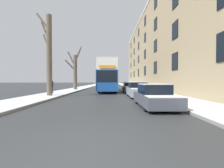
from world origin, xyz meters
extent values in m
plane|color=#303335|center=(0.00, 0.00, 0.00)|extent=(320.00, 320.00, 0.00)
cube|color=gray|center=(-5.73, 53.00, 0.07)|extent=(3.12, 130.00, 0.13)
cube|color=silver|center=(-5.73, 53.00, 0.15)|extent=(3.09, 130.00, 0.03)
cube|color=gray|center=(5.73, 53.00, 0.07)|extent=(3.12, 130.00, 0.13)
cube|color=silver|center=(5.73, 53.00, 0.15)|extent=(3.09, 130.00, 0.03)
cube|color=tan|center=(11.78, 26.28, 8.12)|extent=(9.00, 54.98, 16.25)
cube|color=black|center=(7.25, 12.45, 3.57)|extent=(0.08, 1.40, 1.80)
cube|color=black|center=(7.25, 19.37, 3.57)|extent=(0.08, 1.40, 1.80)
cube|color=black|center=(7.25, 26.28, 3.57)|extent=(0.08, 1.40, 1.80)
cube|color=black|center=(7.25, 33.19, 3.57)|extent=(0.08, 1.40, 1.80)
cube|color=black|center=(7.25, 40.10, 3.57)|extent=(0.08, 1.40, 1.80)
cube|color=black|center=(7.25, 47.01, 3.57)|extent=(0.08, 1.40, 1.80)
cube|color=black|center=(7.25, 12.45, 6.82)|extent=(0.08, 1.40, 1.80)
cube|color=black|center=(7.25, 19.37, 6.82)|extent=(0.08, 1.40, 1.80)
cube|color=black|center=(7.25, 26.28, 6.82)|extent=(0.08, 1.40, 1.80)
cube|color=black|center=(7.25, 33.19, 6.82)|extent=(0.08, 1.40, 1.80)
cube|color=black|center=(7.25, 40.10, 6.82)|extent=(0.08, 1.40, 1.80)
cube|color=black|center=(7.25, 47.01, 6.82)|extent=(0.08, 1.40, 1.80)
cube|color=black|center=(7.25, 19.37, 10.07)|extent=(0.08, 1.40, 1.80)
cube|color=black|center=(7.25, 26.28, 10.07)|extent=(0.08, 1.40, 1.80)
cube|color=black|center=(7.25, 33.19, 10.07)|extent=(0.08, 1.40, 1.80)
cube|color=black|center=(7.25, 40.10, 10.07)|extent=(0.08, 1.40, 1.80)
cube|color=black|center=(7.25, 47.01, 10.07)|extent=(0.08, 1.40, 1.80)
cube|color=black|center=(7.25, 19.37, 13.32)|extent=(0.08, 1.40, 1.80)
cube|color=black|center=(7.25, 26.28, 13.32)|extent=(0.08, 1.40, 1.80)
cube|color=black|center=(7.25, 33.19, 13.32)|extent=(0.08, 1.40, 1.80)
cube|color=black|center=(7.25, 40.10, 13.32)|extent=(0.08, 1.40, 1.80)
cube|color=black|center=(7.25, 47.01, 13.32)|extent=(0.08, 1.40, 1.80)
cube|color=beige|center=(7.24, 26.28, 15.73)|extent=(0.12, 53.88, 0.44)
cylinder|color=brown|center=(-5.30, 11.14, 3.91)|extent=(0.49, 0.49, 7.81)
cylinder|color=brown|center=(-5.67, 11.36, 5.31)|extent=(0.95, 0.66, 1.59)
cylinder|color=brown|center=(-5.73, 11.31, 6.29)|extent=(1.07, 0.55, 2.04)
cylinder|color=brown|center=(-5.90, 11.22, 7.18)|extent=(1.36, 0.33, 1.71)
cylinder|color=brown|center=(-5.46, 22.06, 2.96)|extent=(0.60, 0.60, 5.91)
cylinder|color=brown|center=(-4.88, 21.54, 5.72)|extent=(1.42, 1.31, 2.28)
cylinder|color=brown|center=(-6.03, 21.96, 5.19)|extent=(1.36, 0.45, 2.52)
cylinder|color=brown|center=(-6.17, 21.66, 4.15)|extent=(1.65, 1.06, 1.78)
cylinder|color=brown|center=(-5.03, 22.46, 6.38)|extent=(1.15, 1.07, 2.32)
cylinder|color=brown|center=(-5.71, 22.78, 4.91)|extent=(0.76, 1.68, 2.45)
cube|color=#194C99|center=(0.14, 19.17, 1.58)|extent=(2.53, 11.04, 2.48)
cube|color=silver|center=(0.14, 19.17, 3.50)|extent=(2.48, 10.82, 1.35)
cube|color=silver|center=(0.14, 19.17, 4.23)|extent=(2.48, 10.82, 0.12)
cube|color=black|center=(0.14, 19.17, 2.06)|extent=(2.56, 9.72, 1.29)
cube|color=black|center=(0.14, 19.17, 3.56)|extent=(2.56, 9.72, 1.02)
cube|color=black|center=(0.14, 13.67, 2.06)|extent=(2.28, 0.06, 1.36)
cube|color=orange|center=(0.14, 13.66, 3.16)|extent=(1.77, 0.05, 0.32)
cylinder|color=black|center=(-0.96, 15.86, 0.54)|extent=(0.30, 1.09, 1.09)
cylinder|color=black|center=(1.23, 15.86, 0.54)|extent=(0.30, 1.09, 1.09)
cylinder|color=black|center=(-0.96, 22.26, 0.54)|extent=(0.30, 1.09, 1.09)
cylinder|color=black|center=(1.23, 22.26, 0.54)|extent=(0.30, 1.09, 1.09)
cube|color=#474C56|center=(3.13, 5.55, 0.46)|extent=(1.77, 4.24, 0.59)
cube|color=black|center=(3.13, 5.72, 1.04)|extent=(1.52, 2.12, 0.56)
cube|color=silver|center=(3.13, 5.72, 1.34)|extent=(1.49, 2.02, 0.04)
cube|color=silver|center=(3.13, 4.04, 0.77)|extent=(1.59, 1.11, 0.03)
cylinder|color=black|center=(2.36, 4.28, 0.33)|extent=(0.20, 0.66, 0.66)
cylinder|color=black|center=(3.90, 4.28, 0.33)|extent=(0.20, 0.66, 0.66)
cylinder|color=black|center=(2.36, 6.82, 0.33)|extent=(0.20, 0.66, 0.66)
cylinder|color=black|center=(3.90, 6.82, 0.33)|extent=(0.20, 0.66, 0.66)
cube|color=#9EA3AD|center=(3.13, 11.02, 0.51)|extent=(1.73, 4.42, 0.68)
cube|color=black|center=(3.13, 11.20, 1.13)|extent=(1.49, 2.21, 0.56)
cube|color=silver|center=(3.13, 11.20, 1.45)|extent=(1.45, 2.10, 0.09)
cube|color=silver|center=(3.13, 9.45, 0.88)|extent=(1.56, 1.15, 0.07)
cylinder|color=black|center=(2.38, 9.70, 0.33)|extent=(0.20, 0.66, 0.66)
cylinder|color=black|center=(3.88, 9.70, 0.33)|extent=(0.20, 0.66, 0.66)
cylinder|color=black|center=(2.38, 12.35, 0.33)|extent=(0.20, 0.66, 0.66)
cylinder|color=black|center=(3.88, 12.35, 0.33)|extent=(0.20, 0.66, 0.66)
cube|color=#474C56|center=(3.13, 17.20, 0.47)|extent=(1.77, 4.31, 0.61)
cube|color=black|center=(3.13, 17.37, 1.04)|extent=(1.53, 2.16, 0.54)
cube|color=silver|center=(3.13, 17.37, 1.36)|extent=(1.49, 2.05, 0.09)
cube|color=silver|center=(3.13, 15.67, 0.81)|extent=(1.60, 1.13, 0.07)
cylinder|color=black|center=(2.35, 15.90, 0.33)|extent=(0.20, 0.66, 0.66)
cylinder|color=black|center=(3.91, 15.90, 0.33)|extent=(0.20, 0.66, 0.66)
cylinder|color=black|center=(2.35, 18.49, 0.33)|extent=(0.20, 0.66, 0.66)
cylinder|color=black|center=(3.91, 18.49, 0.33)|extent=(0.20, 0.66, 0.66)
cylinder|color=navy|center=(-6.10, 13.85, 0.41)|extent=(0.18, 0.18, 0.82)
cylinder|color=navy|center=(-6.20, 13.71, 0.41)|extent=(0.18, 0.18, 0.82)
cylinder|color=black|center=(-6.15, 13.78, 1.17)|extent=(0.38, 0.38, 0.71)
sphere|color=beige|center=(-6.15, 13.78, 1.64)|extent=(0.23, 0.23, 0.23)
camera|label=1|loc=(0.60, -3.18, 1.52)|focal=24.00mm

